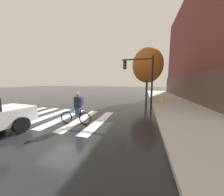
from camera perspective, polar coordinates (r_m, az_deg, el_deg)
name	(u,v)px	position (r m, az deg, el deg)	size (l,w,h in m)	color
ground_plane	(64,118)	(7.83, -22.84, -8.99)	(120.00, 120.00, 0.00)	black
crosswalk_stripes	(56,117)	(8.19, -25.96, -8.42)	(6.50, 4.01, 0.01)	silver
cyclist	(77,108)	(6.17, -16.86, -5.03)	(1.71, 0.38, 1.69)	black
traffic_light_near	(141,74)	(9.55, 14.44, 11.59)	(2.47, 0.28, 4.20)	black
fire_hydrant	(163,99)	(12.85, 24.10, -0.33)	(0.33, 0.22, 0.78)	gold
street_tree_near	(148,65)	(14.38, 17.32, 15.25)	(3.46, 3.46, 6.15)	#4C3823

